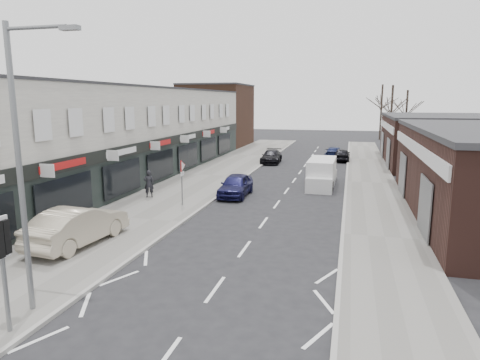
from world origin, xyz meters
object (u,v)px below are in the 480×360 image
Objects in this scene: street_lamp at (23,156)px; white_van at (321,174)px; traffic_light at (1,248)px; parked_car_right_b at (342,155)px; parked_car_right_a at (326,174)px; parked_car_left_b at (271,157)px; pedestrian at (149,184)px; warning_sign at (182,170)px; sedan_on_pavement at (78,225)px; parked_car_left_a at (236,185)px; parked_car_right_c at (334,153)px.

white_van is (6.71, 20.86, -3.68)m from street_lamp.
traffic_light is 36.78m from parked_car_right_b.
white_van is 1.56m from parked_car_right_a.
street_lamp is at bearing -94.73° from parked_car_left_b.
pedestrian reaches higher than parked_car_right_a.
pedestrian is 0.44× the size of parked_car_right_a.
street_lamp is 1.81× the size of parked_car_left_b.
sedan_on_pavement is (-1.69, -7.48, -1.27)m from warning_sign.
parked_car_right_b is at bearing 77.87° from traffic_light.
sedan_on_pavement is at bearing -100.18° from parked_car_left_b.
street_lamp is 35.80m from parked_car_right_b.
white_van is 1.33× the size of parked_car_right_b.
parked_car_left_a reaches higher than parked_car_left_b.
parked_car_right_b is (6.28, 18.33, -0.06)m from parked_car_left_a.
warning_sign is 3.37m from pedestrian.
sedan_on_pavement is 1.28× the size of parked_car_right_b.
traffic_light is 1.15× the size of warning_sign.
parked_car_right_b is at bearing -103.64° from sedan_on_pavement.
street_lamp reaches higher than pedestrian.
street_lamp is 6.88m from sedan_on_pavement.
parked_car_right_b is (0.90, 12.33, 0.01)m from parked_car_right_a.
sedan_on_pavement reaches higher than parked_car_right_a.
white_van is 1.31× the size of parked_car_right_a.
sedan_on_pavement is 26.44m from parked_car_left_b.
pedestrian is at bearing 68.46° from parked_car_right_c.
pedestrian is at bearing 40.57° from parked_car_right_a.
parked_car_right_b is (11.30, 20.52, -0.32)m from pedestrian.
parked_car_left_b is at bearing 87.96° from street_lamp.
traffic_light is 7.14m from sedan_on_pavement.
pedestrian is (-3.46, 14.18, -3.65)m from street_lamp.
parked_car_left_a is at bearing 84.54° from street_lamp.
parked_car_right_b reaches higher than parked_car_right_a.
parked_car_right_a is at bearing 47.36° from parked_car_left_a.
street_lamp reaches higher than parked_car_right_c.
parked_car_right_c is (7.63, 23.82, -1.58)m from warning_sign.
pedestrian is (-2.82, 1.38, -1.23)m from warning_sign.
parked_car_right_a is at bearing -166.47° from pedestrian.
warning_sign is 12.31m from parked_car_right_a.
sedan_on_pavement reaches higher than parked_car_right_c.
parked_car_right_b is 2.09m from parked_car_right_c.
parked_car_left_a is at bearing 50.45° from parked_car_right_a.
warning_sign is 0.69× the size of parked_car_right_a.
street_lamp is at bearing 82.62° from parked_car_right_c.
warning_sign is 0.55× the size of sedan_on_pavement.
parked_car_right_a is (5.38, 6.00, -0.07)m from parked_car_left_a.
parked_car_right_c is (10.46, 22.43, -0.36)m from pedestrian.
traffic_light is at bearing -84.12° from street_lamp.
street_lamp reaches higher than parked_car_left_a.
warning_sign is 7.77m from sedan_on_pavement.
street_lamp is 2.08× the size of parked_car_right_b.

